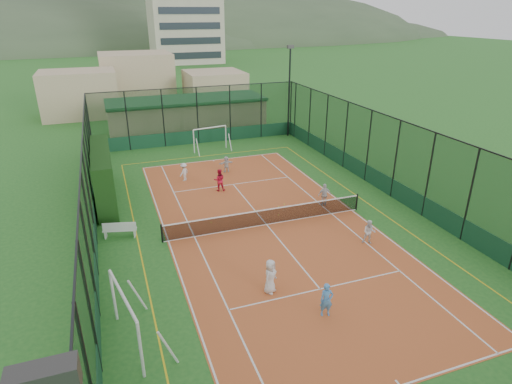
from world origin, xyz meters
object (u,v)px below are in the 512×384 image
child_near_mid (326,300)px  child_far_right (324,195)px  clubhouse (187,114)px  child_near_right (369,232)px  child_far_back (226,164)px  futsal_goal_near (126,320)px  white_bench (120,229)px  futsal_goal_far (210,139)px  child_near_left (270,276)px  coach (219,180)px  child_far_left (184,172)px  floodlight_ne (289,92)px

child_near_mid → child_far_right: (4.84, 9.18, 0.00)m
clubhouse → child_near_right: (4.18, -25.71, -0.92)m
child_far_back → futsal_goal_near: bearing=57.2°
white_bench → futsal_goal_far: bearing=72.1°
child_near_left → child_near_right: (6.27, 2.12, -0.12)m
clubhouse → futsal_goal_far: (0.46, -7.45, -0.58)m
child_near_left → futsal_goal_near: bearing=149.9°
coach → futsal_goal_far: bearing=-88.6°
child_far_right → futsal_goal_near: bearing=38.7°
white_bench → child_near_left: size_ratio=1.12×
white_bench → child_far_left: bearing=69.6°
child_near_right → futsal_goal_far: bearing=133.4°
futsal_goal_near → child_near_left: (5.92, 1.23, -0.33)m
floodlight_ne → child_near_mid: size_ratio=5.80×
white_bench → child_far_right: child_far_right is taller
child_near_mid → coach: (-0.58, 13.63, 0.04)m
child_near_mid → coach: coach is taller
futsal_goal_far → futsal_goal_near: bearing=-121.9°
clubhouse → child_far_back: 13.06m
clubhouse → child_far_left: size_ratio=11.71×
floodlight_ne → child_near_right: floodlight_ne is taller
futsal_goal_far → child_near_left: 20.54m
futsal_goal_near → coach: futsal_goal_near is taller
child_far_left → coach: coach is taller
child_near_right → coach: (-5.35, 9.37, 0.10)m
child_near_right → coach: 10.79m
child_far_right → child_near_right: bearing=94.0°
clubhouse → child_far_back: (0.27, -13.03, -0.96)m
clubhouse → coach: clubhouse is taller
futsal_goal_near → child_near_left: bearing=-90.0°
child_near_mid → coach: size_ratio=0.94×
white_bench → floodlight_ne: bearing=57.0°
clubhouse → child_far_right: (4.24, -20.80, -0.85)m
child_near_left → child_far_left: bearing=52.0°
child_near_mid → child_far_left: bearing=111.5°
child_far_back → child_far_right: bearing=111.6°
futsal_goal_near → child_near_right: (12.19, 3.35, -0.45)m
floodlight_ne → child_far_right: size_ratio=5.78×
child_near_left → child_near_mid: size_ratio=1.09×
floodlight_ne → white_bench: (-16.40, -15.30, -3.64)m
floodlight_ne → child_near_right: (-4.42, -20.31, -3.47)m
child_far_right → white_bench: bearing=4.3°
child_far_left → child_far_right: 10.13m
futsal_goal_far → child_far_right: size_ratio=2.15×
child_near_right → child_near_left: bearing=-129.5°
floodlight_ne → child_far_left: floodlight_ne is taller
child_far_left → child_far_right: bearing=92.9°
clubhouse → child_near_left: (-2.10, -27.83, -0.79)m
child_near_left → child_near_mid: bearing=-96.8°
floodlight_ne → white_bench: 22.72m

